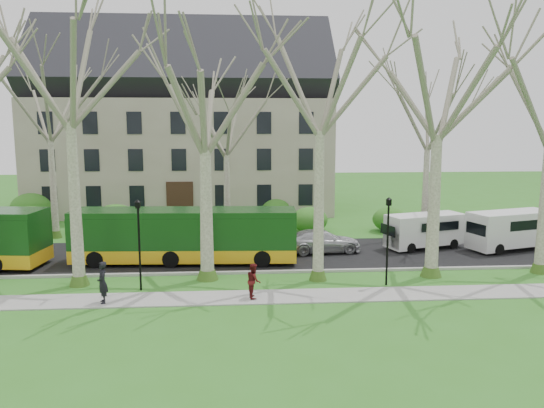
{
  "coord_description": "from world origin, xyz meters",
  "views": [
    {
      "loc": [
        -1.45,
        -25.93,
        7.91
      ],
      "look_at": [
        0.6,
        3.0,
        3.52
      ],
      "focal_mm": 35.0,
      "sensor_mm": 36.0,
      "label": 1
    }
  ],
  "objects_px": {
    "van_a": "(425,231)",
    "pedestrian_a": "(102,282)",
    "sedan": "(322,241)",
    "van_b": "(511,231)",
    "pedestrian_b": "(254,281)",
    "bus_follow": "(185,235)"
  },
  "relations": [
    {
      "from": "van_b",
      "to": "pedestrian_b",
      "type": "distance_m",
      "value": 18.48
    },
    {
      "from": "bus_follow",
      "to": "sedan",
      "type": "xyz_separation_m",
      "value": [
        8.21,
        1.77,
        -0.88
      ]
    },
    {
      "from": "van_b",
      "to": "pedestrian_a",
      "type": "relative_size",
      "value": 2.97
    },
    {
      "from": "van_b",
      "to": "pedestrian_a",
      "type": "bearing_deg",
      "value": -176.02
    },
    {
      "from": "sedan",
      "to": "pedestrian_a",
      "type": "relative_size",
      "value": 2.57
    },
    {
      "from": "bus_follow",
      "to": "van_b",
      "type": "height_order",
      "value": "bus_follow"
    },
    {
      "from": "bus_follow",
      "to": "sedan",
      "type": "bearing_deg",
      "value": 15.19
    },
    {
      "from": "sedan",
      "to": "van_b",
      "type": "bearing_deg",
      "value": -96.25
    },
    {
      "from": "van_a",
      "to": "pedestrian_b",
      "type": "distance_m",
      "value": 14.42
    },
    {
      "from": "van_a",
      "to": "pedestrian_a",
      "type": "height_order",
      "value": "van_a"
    },
    {
      "from": "bus_follow",
      "to": "pedestrian_a",
      "type": "height_order",
      "value": "bus_follow"
    },
    {
      "from": "sedan",
      "to": "pedestrian_b",
      "type": "relative_size",
      "value": 3.0
    },
    {
      "from": "van_b",
      "to": "pedestrian_a",
      "type": "height_order",
      "value": "van_b"
    },
    {
      "from": "sedan",
      "to": "pedestrian_a",
      "type": "height_order",
      "value": "pedestrian_a"
    },
    {
      "from": "sedan",
      "to": "pedestrian_a",
      "type": "bearing_deg",
      "value": 121.77
    },
    {
      "from": "van_a",
      "to": "van_b",
      "type": "height_order",
      "value": "van_b"
    },
    {
      "from": "pedestrian_b",
      "to": "van_a",
      "type": "bearing_deg",
      "value": -56.39
    },
    {
      "from": "sedan",
      "to": "van_b",
      "type": "distance_m",
      "value": 12.01
    },
    {
      "from": "van_a",
      "to": "pedestrian_b",
      "type": "height_order",
      "value": "van_a"
    },
    {
      "from": "van_b",
      "to": "pedestrian_b",
      "type": "bearing_deg",
      "value": -169.55
    },
    {
      "from": "van_a",
      "to": "pedestrian_b",
      "type": "bearing_deg",
      "value": -157.8
    },
    {
      "from": "van_a",
      "to": "pedestrian_a",
      "type": "xyz_separation_m",
      "value": [
        -17.93,
        -9.26,
        -0.16
      ]
    }
  ]
}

